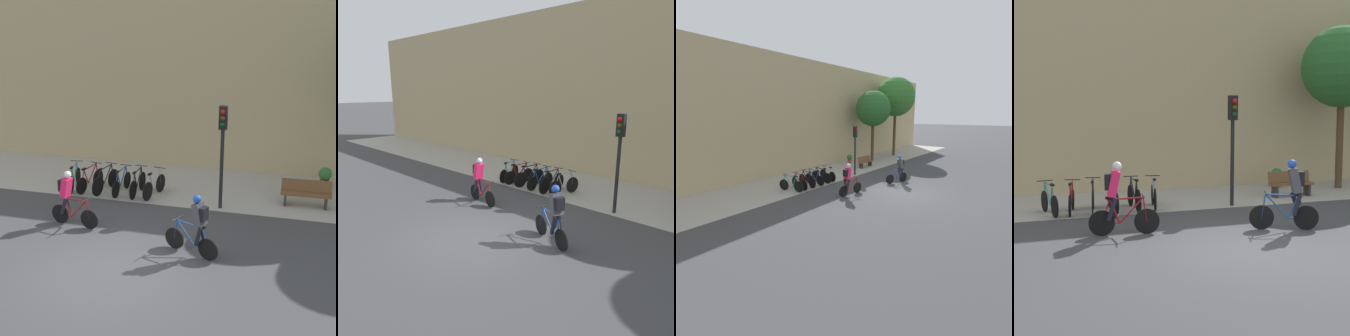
{
  "view_description": "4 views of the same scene",
  "coord_description": "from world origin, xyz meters",
  "views": [
    {
      "loc": [
        4.19,
        -9.69,
        6.09
      ],
      "look_at": [
        0.5,
        3.67,
        1.63
      ],
      "focal_mm": 50.0,
      "sensor_mm": 36.0,
      "label": 1
    },
    {
      "loc": [
        6.85,
        -5.63,
        4.26
      ],
      "look_at": [
        -0.77,
        2.18,
        1.61
      ],
      "focal_mm": 35.0,
      "sensor_mm": 36.0,
      "label": 2
    },
    {
      "loc": [
        -13.02,
        -5.81,
        4.29
      ],
      "look_at": [
        -1.23,
        3.3,
        1.21
      ],
      "focal_mm": 28.0,
      "sensor_mm": 36.0,
      "label": 3
    },
    {
      "loc": [
        -4.45,
        -8.44,
        2.71
      ],
      "look_at": [
        -0.52,
        2.49,
        1.51
      ],
      "focal_mm": 50.0,
      "sensor_mm": 36.0,
      "label": 4
    }
  ],
  "objects": [
    {
      "name": "ground",
      "position": [
        0.0,
        0.0,
        0.0
      ],
      "size": [
        200.0,
        200.0,
        0.0
      ],
      "primitive_type": "plane",
      "color": "#3D3D3F"
    },
    {
      "name": "kerb_strip",
      "position": [
        0.0,
        6.75,
        0.0
      ],
      "size": [
        44.0,
        4.5,
        0.01
      ],
      "primitive_type": "cube",
      "color": "#A39E93",
      "rests_on": "ground"
    },
    {
      "name": "building_facade",
      "position": [
        0.0,
        9.3,
        4.16
      ],
      "size": [
        44.0,
        0.6,
        8.32
      ],
      "primitive_type": "cube",
      "color": "tan",
      "rests_on": "ground"
    },
    {
      "name": "cyclist_pink",
      "position": [
        -2.24,
        2.24,
        0.95
      ],
      "size": [
        1.66,
        0.52,
        1.75
      ],
      "color": "black",
      "rests_on": "ground"
    },
    {
      "name": "cyclist_grey",
      "position": [
        1.94,
        1.32,
        0.95
      ],
      "size": [
        1.6,
        0.73,
        1.75
      ],
      "color": "black",
      "rests_on": "ground"
    },
    {
      "name": "parked_bike_0",
      "position": [
        -3.56,
        5.26,
        0.39
      ],
      "size": [
        0.5,
        1.63,
        0.95
      ],
      "color": "black",
      "rests_on": "ground"
    },
    {
      "name": "parked_bike_1",
      "position": [
        -2.94,
        5.26,
        0.39
      ],
      "size": [
        0.49,
        1.63,
        0.95
      ],
      "color": "black",
      "rests_on": "ground"
    },
    {
      "name": "parked_bike_2",
      "position": [
        -2.32,
        5.26,
        0.41
      ],
      "size": [
        0.48,
        1.71,
        0.98
      ],
      "color": "black",
      "rests_on": "ground"
    },
    {
      "name": "parked_bike_3",
      "position": [
        -1.69,
        5.26,
        0.39
      ],
      "size": [
        0.46,
        1.68,
        0.95
      ],
      "color": "black",
      "rests_on": "ground"
    },
    {
      "name": "parked_bike_4",
      "position": [
        -1.07,
        5.26,
        0.4
      ],
      "size": [
        0.46,
        1.7,
        0.97
      ],
      "color": "black",
      "rests_on": "ground"
    },
    {
      "name": "parked_bike_5",
      "position": [
        -0.45,
        5.26,
        0.4
      ],
      "size": [
        0.49,
        1.62,
        0.97
      ],
      "color": "black",
      "rests_on": "ground"
    },
    {
      "name": "traffic_light_pole",
      "position": [
        2.0,
        4.8,
        2.41
      ],
      "size": [
        0.26,
        0.3,
        3.46
      ],
      "color": "black",
      "rests_on": "ground"
    },
    {
      "name": "bench",
      "position": [
        4.75,
        5.74,
        0.47
      ],
      "size": [
        1.65,
        0.44,
        0.89
      ],
      "color": "brown",
      "rests_on": "ground"
    },
    {
      "name": "street_tree_0",
      "position": [
        7.72,
        6.9,
        4.74
      ],
      "size": [
        3.16,
        3.16,
        6.34
      ],
      "color": "#4C3823",
      "rests_on": "ground"
    },
    {
      "name": "potted_plant",
      "position": [
        5.45,
        7.83,
        0.44
      ],
      "size": [
        0.48,
        0.48,
        0.78
      ],
      "color": "brown",
      "rests_on": "ground"
    }
  ]
}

